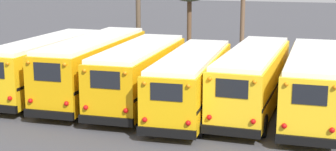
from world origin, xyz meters
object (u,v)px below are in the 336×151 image
object	(u,v)px
school_bus_2	(140,73)
school_bus_4	(253,78)
school_bus_1	(94,66)
school_bus_0	(47,65)
school_bus_5	(313,83)
utility_pole	(138,8)
school_bus_3	(192,80)

from	to	relation	value
school_bus_2	school_bus_4	size ratio (longest dim) A/B	0.90
school_bus_2	school_bus_1	bearing A→B (deg)	166.01
school_bus_0	school_bus_4	distance (m)	11.47
school_bus_2	school_bus_4	bearing A→B (deg)	5.78
school_bus_5	utility_pole	bearing A→B (deg)	141.63
school_bus_0	school_bus_4	bearing A→B (deg)	-0.44
school_bus_1	school_bus_4	xyz separation A→B (m)	(8.60, -0.13, -0.11)
school_bus_3	school_bus_5	xyz separation A→B (m)	(5.73, 0.59, 0.09)
school_bus_4	school_bus_0	bearing A→B (deg)	179.56
school_bus_2	utility_pole	distance (m)	10.69
school_bus_0	school_bus_5	distance (m)	14.34
school_bus_0	school_bus_4	world-z (taller)	school_bus_0
school_bus_0	school_bus_2	size ratio (longest dim) A/B	1.05
school_bus_3	school_bus_0	bearing A→B (deg)	172.90
school_bus_5	school_bus_4	bearing A→B (deg)	172.18
school_bus_0	school_bus_1	bearing A→B (deg)	0.92
school_bus_0	school_bus_4	xyz separation A→B (m)	(11.47, -0.09, -0.03)
school_bus_1	utility_pole	bearing A→B (deg)	94.06
utility_pole	school_bus_5	bearing A→B (deg)	-38.37
school_bus_1	school_bus_2	bearing A→B (deg)	-13.99
school_bus_5	school_bus_2	bearing A→B (deg)	-178.76
school_bus_4	utility_pole	world-z (taller)	utility_pole
school_bus_1	school_bus_3	size ratio (longest dim) A/B	1.03
utility_pole	school_bus_3	bearing A→B (deg)	-57.93
school_bus_4	school_bus_5	world-z (taller)	school_bus_5
school_bus_0	school_bus_1	xyz separation A→B (m)	(2.87, 0.05, 0.08)
school_bus_3	school_bus_4	world-z (taller)	school_bus_4
school_bus_0	utility_pole	bearing A→B (deg)	76.27
school_bus_0	school_bus_1	size ratio (longest dim) A/B	0.95
school_bus_1	utility_pole	world-z (taller)	utility_pole
school_bus_4	school_bus_2	bearing A→B (deg)	-174.22
school_bus_0	school_bus_5	size ratio (longest dim) A/B	0.97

